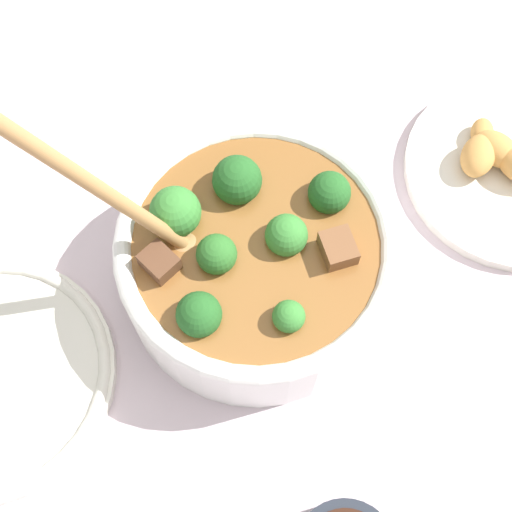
{
  "coord_description": "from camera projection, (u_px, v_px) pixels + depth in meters",
  "views": [
    {
      "loc": [
        -0.14,
        -0.2,
        0.61
      ],
      "look_at": [
        0.0,
        0.0,
        0.05
      ],
      "focal_mm": 50.0,
      "sensor_mm": 36.0,
      "label": 1
    }
  ],
  "objects": [
    {
      "name": "food_plate",
      "position": [
        512.0,
        168.0,
        0.7
      ],
      "size": [
        0.21,
        0.21,
        0.04
      ],
      "color": "silver",
      "rests_on": "ground_plane"
    },
    {
      "name": "ground_plane",
      "position": [
        256.0,
        280.0,
        0.66
      ],
      "size": [
        4.0,
        4.0,
        0.0
      ],
      "primitive_type": "plane",
      "color": "silver"
    },
    {
      "name": "stew_bowl",
      "position": [
        255.0,
        257.0,
        0.61
      ],
      "size": [
        0.27,
        0.24,
        0.28
      ],
      "color": "white",
      "rests_on": "ground_plane"
    }
  ]
}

